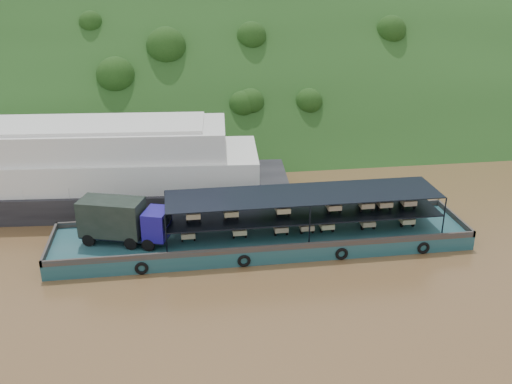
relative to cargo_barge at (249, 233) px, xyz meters
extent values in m
plane|color=brown|center=(3.27, 1.24, -1.22)|extent=(160.00, 160.00, 0.00)
cube|color=#183312|center=(3.27, 37.24, -1.22)|extent=(140.00, 39.60, 39.60)
cube|color=#16484F|center=(1.16, 0.02, -0.62)|extent=(35.00, 7.00, 1.20)
cube|color=#592D19|center=(1.16, 3.42, 0.23)|extent=(35.00, 0.20, 0.50)
cube|color=#592D19|center=(1.16, -3.38, 0.23)|extent=(35.00, 0.20, 0.50)
cube|color=#592D19|center=(18.56, 0.02, 0.23)|extent=(0.20, 7.00, 0.50)
cube|color=#592D19|center=(-16.24, 0.02, 0.23)|extent=(0.20, 7.00, 0.50)
torus|color=black|center=(-8.84, -3.53, -0.67)|extent=(1.06, 0.26, 1.06)
torus|color=black|center=(-0.84, -3.53, -0.67)|extent=(1.06, 0.26, 1.06)
torus|color=black|center=(7.16, -3.53, -0.67)|extent=(1.06, 0.26, 1.06)
torus|color=black|center=(14.16, -3.53, -0.67)|extent=(1.06, 0.26, 1.06)
cylinder|color=black|center=(-13.06, -0.32, 0.50)|extent=(1.11, 0.67, 1.05)
cylinder|color=black|center=(-12.38, 1.77, 0.50)|extent=(1.11, 0.67, 1.05)
cylinder|color=black|center=(-9.67, -1.42, 0.50)|extent=(1.11, 0.67, 1.05)
cylinder|color=black|center=(-8.99, 0.67, 0.50)|extent=(1.11, 0.67, 1.05)
cylinder|color=black|center=(-8.27, -1.87, 0.50)|extent=(1.11, 0.67, 1.05)
cylinder|color=black|center=(-7.59, 0.22, 0.50)|extent=(1.11, 0.67, 1.05)
cube|color=black|center=(-10.13, -0.12, 0.66)|extent=(7.49, 4.39, 0.21)
cube|color=navy|center=(-7.53, -0.96, 1.86)|extent=(2.47, 2.94, 2.31)
cube|color=black|center=(-6.69, -1.23, 2.28)|extent=(0.71, 2.01, 0.94)
cube|color=black|center=(-11.12, 0.21, 2.18)|extent=(5.56, 3.94, 2.93)
cube|color=black|center=(4.66, 0.02, 1.64)|extent=(23.00, 5.00, 0.12)
cube|color=black|center=(4.66, 0.02, 3.28)|extent=(23.00, 5.00, 0.08)
cylinder|color=black|center=(-6.84, -2.48, 1.63)|extent=(0.12, 0.12, 3.30)
cylinder|color=black|center=(-6.84, 2.52, 1.63)|extent=(0.12, 0.12, 3.30)
cylinder|color=black|center=(4.66, -2.48, 1.63)|extent=(0.12, 0.12, 3.30)
cylinder|color=black|center=(4.66, 2.52, 1.63)|extent=(0.12, 0.12, 3.30)
cylinder|color=black|center=(16.16, -2.48, 1.63)|extent=(0.12, 0.12, 3.30)
cylinder|color=black|center=(16.16, 2.52, 1.63)|extent=(0.12, 0.12, 3.30)
cylinder|color=black|center=(-5.09, 1.07, 0.24)|extent=(0.12, 0.52, 0.52)
cylinder|color=black|center=(-5.59, -0.73, 0.24)|extent=(0.14, 0.52, 0.52)
cylinder|color=black|center=(-4.59, -0.73, 0.24)|extent=(0.14, 0.52, 0.52)
cube|color=#CABF8F|center=(-5.09, -0.38, 0.58)|extent=(1.15, 1.50, 0.44)
cube|color=red|center=(-5.09, 0.77, 0.76)|extent=(0.55, 0.80, 0.80)
cube|color=red|center=(-5.09, 0.57, 1.26)|extent=(0.50, 0.10, 0.10)
cylinder|color=black|center=(-0.84, 1.07, 0.24)|extent=(0.12, 0.52, 0.52)
cylinder|color=black|center=(-1.34, -0.73, 0.24)|extent=(0.14, 0.52, 0.52)
cylinder|color=black|center=(-0.34, -0.73, 0.24)|extent=(0.14, 0.52, 0.52)
cube|color=beige|center=(-0.84, -0.38, 0.58)|extent=(1.15, 1.50, 0.44)
cube|color=#B8260C|center=(-0.84, 0.77, 0.76)|extent=(0.55, 0.80, 0.80)
cube|color=#B8260C|center=(-0.84, 0.57, 1.26)|extent=(0.50, 0.10, 0.10)
cylinder|color=black|center=(2.66, 1.07, 0.24)|extent=(0.12, 0.52, 0.52)
cylinder|color=black|center=(2.16, -0.73, 0.24)|extent=(0.14, 0.52, 0.52)
cylinder|color=black|center=(3.16, -0.73, 0.24)|extent=(0.14, 0.52, 0.52)
cube|color=#C7B48D|center=(2.66, -0.38, 0.58)|extent=(1.15, 1.50, 0.44)
cube|color=red|center=(2.66, 0.77, 0.76)|extent=(0.55, 0.80, 0.80)
cube|color=red|center=(2.66, 0.57, 1.26)|extent=(0.50, 0.10, 0.10)
cylinder|color=black|center=(6.63, 1.07, 0.24)|extent=(0.12, 0.52, 0.52)
cylinder|color=black|center=(6.13, -0.73, 0.24)|extent=(0.14, 0.52, 0.52)
cylinder|color=black|center=(7.13, -0.73, 0.24)|extent=(0.14, 0.52, 0.52)
cube|color=beige|center=(6.63, -0.38, 0.58)|extent=(1.15, 1.50, 0.44)
cube|color=red|center=(6.63, 0.77, 0.76)|extent=(0.55, 0.80, 0.80)
cube|color=red|center=(6.63, 0.57, 1.26)|extent=(0.50, 0.10, 0.10)
cylinder|color=black|center=(10.24, 1.07, 0.24)|extent=(0.12, 0.52, 0.52)
cylinder|color=black|center=(9.74, -0.73, 0.24)|extent=(0.14, 0.52, 0.52)
cylinder|color=black|center=(10.74, -0.73, 0.24)|extent=(0.14, 0.52, 0.52)
cube|color=#C3B28A|center=(10.24, -0.38, 0.58)|extent=(1.15, 1.50, 0.44)
cube|color=#B10B18|center=(10.24, 0.77, 0.76)|extent=(0.55, 0.80, 0.80)
cube|color=#B10B18|center=(10.24, 0.57, 1.26)|extent=(0.50, 0.10, 0.10)
cylinder|color=black|center=(13.79, 1.07, 0.24)|extent=(0.12, 0.52, 0.52)
cylinder|color=black|center=(13.29, -0.73, 0.24)|extent=(0.14, 0.52, 0.52)
cylinder|color=black|center=(14.29, -0.73, 0.24)|extent=(0.14, 0.52, 0.52)
cube|color=beige|center=(13.79, -0.38, 0.58)|extent=(1.15, 1.50, 0.44)
cube|color=red|center=(13.79, 0.77, 0.76)|extent=(0.55, 0.80, 0.80)
cube|color=red|center=(13.79, 0.57, 1.26)|extent=(0.50, 0.10, 0.10)
cylinder|color=black|center=(4.89, 1.07, 0.24)|extent=(0.12, 0.52, 0.52)
cylinder|color=black|center=(4.39, -0.73, 0.24)|extent=(0.14, 0.52, 0.52)
cylinder|color=black|center=(5.39, -0.73, 0.24)|extent=(0.14, 0.52, 0.52)
cube|color=#C7B48D|center=(4.89, -0.38, 0.58)|extent=(1.15, 1.50, 0.44)
cube|color=red|center=(4.89, 0.77, 0.76)|extent=(0.55, 0.80, 0.80)
cube|color=red|center=(4.89, 0.57, 1.26)|extent=(0.50, 0.10, 0.10)
cylinder|color=black|center=(-4.60, 1.07, 1.96)|extent=(0.12, 0.52, 0.52)
cylinder|color=black|center=(-5.10, -0.73, 1.96)|extent=(0.14, 0.52, 0.52)
cylinder|color=black|center=(-4.10, -0.73, 1.96)|extent=(0.14, 0.52, 0.52)
cube|color=beige|center=(-4.60, -0.38, 2.30)|extent=(1.15, 1.50, 0.44)
cube|color=#B80C1D|center=(-4.60, 0.77, 2.48)|extent=(0.55, 0.80, 0.80)
cube|color=#B80C1D|center=(-4.60, 0.57, 2.98)|extent=(0.50, 0.10, 0.10)
cylinder|color=black|center=(-1.51, 1.07, 1.96)|extent=(0.12, 0.52, 0.52)
cylinder|color=black|center=(-2.01, -0.73, 1.96)|extent=(0.14, 0.52, 0.52)
cylinder|color=black|center=(-1.01, -0.73, 1.96)|extent=(0.14, 0.52, 0.52)
cube|color=#C3B989|center=(-1.51, -0.38, 2.30)|extent=(1.15, 1.50, 0.44)
cube|color=navy|center=(-1.51, 0.77, 2.48)|extent=(0.55, 0.80, 0.80)
cube|color=navy|center=(-1.51, 0.57, 2.98)|extent=(0.50, 0.10, 0.10)
cylinder|color=black|center=(2.81, 1.07, 1.96)|extent=(0.12, 0.52, 0.52)
cylinder|color=black|center=(2.31, -0.73, 1.96)|extent=(0.14, 0.52, 0.52)
cylinder|color=black|center=(3.31, -0.73, 1.96)|extent=(0.14, 0.52, 0.52)
cube|color=beige|center=(2.81, -0.38, 2.30)|extent=(1.15, 1.50, 0.44)
cube|color=#A80B1D|center=(2.81, 0.77, 2.48)|extent=(0.55, 0.80, 0.80)
cube|color=#A80B1D|center=(2.81, 0.57, 2.98)|extent=(0.50, 0.10, 0.10)
cylinder|color=black|center=(7.16, 1.07, 1.96)|extent=(0.12, 0.52, 0.52)
cylinder|color=black|center=(6.66, -0.73, 1.96)|extent=(0.14, 0.52, 0.52)
cylinder|color=black|center=(7.66, -0.73, 1.96)|extent=(0.14, 0.52, 0.52)
cube|color=tan|center=(7.16, -0.38, 2.30)|extent=(1.15, 1.50, 0.44)
cube|color=#C0B087|center=(7.16, 0.77, 2.48)|extent=(0.55, 0.80, 0.80)
cube|color=#C0B087|center=(7.16, 0.57, 2.98)|extent=(0.50, 0.10, 0.10)
cylinder|color=black|center=(9.99, 1.07, 1.96)|extent=(0.12, 0.52, 0.52)
cylinder|color=black|center=(9.49, -0.73, 1.96)|extent=(0.14, 0.52, 0.52)
cylinder|color=black|center=(10.49, -0.73, 1.96)|extent=(0.14, 0.52, 0.52)
cube|color=tan|center=(9.99, -0.38, 2.30)|extent=(1.15, 1.50, 0.44)
cube|color=red|center=(9.99, 0.77, 2.48)|extent=(0.55, 0.80, 0.80)
cube|color=red|center=(9.99, 0.57, 2.98)|extent=(0.50, 0.10, 0.10)
cylinder|color=black|center=(13.74, 1.07, 1.96)|extent=(0.12, 0.52, 0.52)
cylinder|color=black|center=(13.24, -0.73, 1.96)|extent=(0.14, 0.52, 0.52)
cylinder|color=black|center=(14.24, -0.73, 1.96)|extent=(0.14, 0.52, 0.52)
cube|color=#C3AB8A|center=(13.74, -0.38, 2.30)|extent=(1.15, 1.50, 0.44)
cube|color=tan|center=(13.74, 0.77, 2.48)|extent=(0.55, 0.80, 0.80)
cube|color=tan|center=(13.74, 0.57, 2.98)|extent=(0.50, 0.10, 0.10)
cylinder|color=black|center=(11.60, 1.07, 1.96)|extent=(0.12, 0.52, 0.52)
cylinder|color=black|center=(11.10, -0.73, 1.96)|extent=(0.14, 0.52, 0.52)
cylinder|color=black|center=(12.10, -0.73, 1.96)|extent=(0.14, 0.52, 0.52)
cube|color=tan|center=(11.60, -0.38, 2.30)|extent=(1.15, 1.50, 0.44)
cube|color=red|center=(11.60, 0.77, 2.48)|extent=(0.55, 0.80, 0.80)
cube|color=red|center=(11.60, 0.57, 2.98)|extent=(0.50, 0.10, 0.10)
cube|color=black|center=(-15.21, 11.59, 0.01)|extent=(41.78, 13.62, 2.46)
cube|color=white|center=(-15.21, 11.59, 2.68)|extent=(35.55, 12.09, 2.87)
cube|color=white|center=(-15.21, 11.59, 5.45)|extent=(29.33, 10.56, 2.67)
cube|color=white|center=(-15.21, 11.59, 6.94)|extent=(25.15, 9.20, 0.31)
camera|label=1|loc=(-5.70, -42.97, 21.45)|focal=40.00mm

